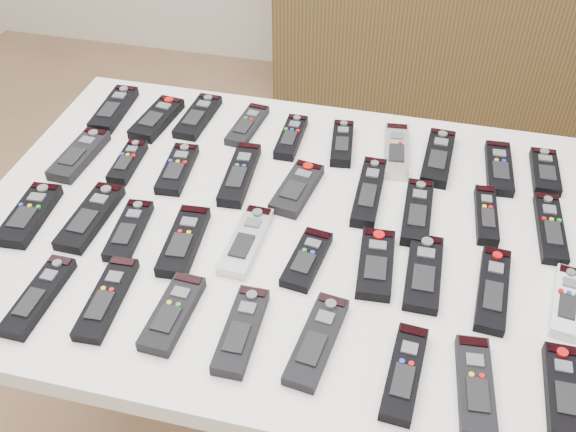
% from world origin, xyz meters
% --- Properties ---
extents(ground, '(4.00, 4.00, 0.00)m').
position_xyz_m(ground, '(0.00, 0.00, 0.00)').
color(ground, brown).
rests_on(ground, ground).
extents(table, '(1.25, 0.88, 0.78)m').
position_xyz_m(table, '(0.13, -0.04, 0.72)').
color(table, white).
rests_on(table, ground).
extents(sideboard, '(1.83, 0.43, 0.91)m').
position_xyz_m(sideboard, '(0.58, 1.78, 0.46)').
color(sideboard, '#46341C').
rests_on(sideboard, ground).
extents(remote_0, '(0.07, 0.18, 0.02)m').
position_xyz_m(remote_0, '(-0.37, 0.25, 0.79)').
color(remote_0, black).
rests_on(remote_0, table).
extents(remote_1, '(0.08, 0.17, 0.02)m').
position_xyz_m(remote_1, '(-0.25, 0.24, 0.79)').
color(remote_1, black).
rests_on(remote_1, table).
extents(remote_2, '(0.07, 0.18, 0.02)m').
position_xyz_m(remote_2, '(-0.16, 0.27, 0.79)').
color(remote_2, black).
rests_on(remote_2, table).
extents(remote_3, '(0.07, 0.17, 0.02)m').
position_xyz_m(remote_3, '(-0.04, 0.26, 0.79)').
color(remote_3, black).
rests_on(remote_3, table).
extents(remote_4, '(0.05, 0.16, 0.02)m').
position_xyz_m(remote_4, '(0.08, 0.24, 0.79)').
color(remote_4, black).
rests_on(remote_4, table).
extents(remote_5, '(0.06, 0.16, 0.02)m').
position_xyz_m(remote_5, '(0.19, 0.24, 0.79)').
color(remote_5, black).
rests_on(remote_5, table).
extents(remote_6, '(0.07, 0.19, 0.02)m').
position_xyz_m(remote_6, '(0.31, 0.24, 0.79)').
color(remote_6, '#B7B7BC').
rests_on(remote_6, table).
extents(remote_7, '(0.07, 0.19, 0.02)m').
position_xyz_m(remote_7, '(0.41, 0.24, 0.79)').
color(remote_7, black).
rests_on(remote_7, table).
extents(remote_8, '(0.06, 0.18, 0.02)m').
position_xyz_m(remote_8, '(0.54, 0.23, 0.79)').
color(remote_8, black).
rests_on(remote_8, table).
extents(remote_9, '(0.06, 0.15, 0.02)m').
position_xyz_m(remote_9, '(0.63, 0.24, 0.79)').
color(remote_9, black).
rests_on(remote_9, table).
extents(remote_10, '(0.07, 0.18, 0.02)m').
position_xyz_m(remote_10, '(-0.36, 0.06, 0.79)').
color(remote_10, black).
rests_on(remote_10, table).
extents(remote_11, '(0.05, 0.14, 0.02)m').
position_xyz_m(remote_11, '(-0.25, 0.06, 0.79)').
color(remote_11, black).
rests_on(remote_11, table).
extents(remote_12, '(0.07, 0.17, 0.02)m').
position_xyz_m(remote_12, '(-0.13, 0.07, 0.79)').
color(remote_12, black).
rests_on(remote_12, table).
extents(remote_13, '(0.06, 0.20, 0.02)m').
position_xyz_m(remote_13, '(0.00, 0.08, 0.79)').
color(remote_13, black).
rests_on(remote_13, table).
extents(remote_14, '(0.09, 0.17, 0.02)m').
position_xyz_m(remote_14, '(0.13, 0.06, 0.79)').
color(remote_14, black).
rests_on(remote_14, table).
extents(remote_15, '(0.05, 0.21, 0.02)m').
position_xyz_m(remote_15, '(0.28, 0.08, 0.79)').
color(remote_15, black).
rests_on(remote_15, table).
extents(remote_16, '(0.05, 0.18, 0.02)m').
position_xyz_m(remote_16, '(0.38, 0.04, 0.79)').
color(remote_16, black).
rests_on(remote_16, table).
extents(remote_17, '(0.05, 0.16, 0.02)m').
position_xyz_m(remote_17, '(0.51, 0.07, 0.79)').
color(remote_17, black).
rests_on(remote_17, table).
extents(remote_18, '(0.05, 0.19, 0.02)m').
position_xyz_m(remote_18, '(0.63, 0.06, 0.79)').
color(remote_18, black).
rests_on(remote_18, table).
extents(remote_19, '(0.07, 0.17, 0.02)m').
position_xyz_m(remote_19, '(-0.36, -0.14, 0.79)').
color(remote_19, black).
rests_on(remote_19, table).
extents(remote_20, '(0.06, 0.19, 0.02)m').
position_xyz_m(remote_20, '(-0.25, -0.12, 0.79)').
color(remote_20, black).
rests_on(remote_20, table).
extents(remote_21, '(0.06, 0.16, 0.02)m').
position_xyz_m(remote_21, '(-0.16, -0.14, 0.79)').
color(remote_21, black).
rests_on(remote_21, table).
extents(remote_22, '(0.07, 0.18, 0.02)m').
position_xyz_m(remote_22, '(-0.04, -0.14, 0.79)').
color(remote_22, black).
rests_on(remote_22, table).
extents(remote_23, '(0.06, 0.18, 0.02)m').
position_xyz_m(remote_23, '(0.07, -0.11, 0.79)').
color(remote_23, '#B7B7BC').
rests_on(remote_23, table).
extents(remote_24, '(0.07, 0.15, 0.02)m').
position_xyz_m(remote_24, '(0.19, -0.13, 0.79)').
color(remote_24, black).
rests_on(remote_24, table).
extents(remote_25, '(0.07, 0.17, 0.02)m').
position_xyz_m(remote_25, '(0.32, -0.12, 0.79)').
color(remote_25, black).
rests_on(remote_25, table).
extents(remote_26, '(0.06, 0.18, 0.02)m').
position_xyz_m(remote_26, '(0.40, -0.12, 0.79)').
color(remote_26, black).
rests_on(remote_26, table).
extents(remote_27, '(0.06, 0.20, 0.02)m').
position_xyz_m(remote_27, '(0.52, -0.13, 0.79)').
color(remote_27, black).
rests_on(remote_27, table).
extents(remote_28, '(0.07, 0.16, 0.02)m').
position_xyz_m(remote_28, '(0.65, -0.13, 0.79)').
color(remote_28, silver).
rests_on(remote_28, table).
extents(remote_30, '(0.05, 0.18, 0.02)m').
position_xyz_m(remote_30, '(-0.24, -0.33, 0.79)').
color(remote_30, black).
rests_on(remote_30, table).
extents(remote_31, '(0.06, 0.18, 0.02)m').
position_xyz_m(remote_31, '(-0.12, -0.31, 0.79)').
color(remote_31, black).
rests_on(remote_31, table).
extents(remote_32, '(0.06, 0.17, 0.02)m').
position_xyz_m(remote_32, '(0.00, -0.31, 0.79)').
color(remote_32, black).
rests_on(remote_32, table).
extents(remote_33, '(0.05, 0.18, 0.02)m').
position_xyz_m(remote_33, '(0.12, -0.32, 0.79)').
color(remote_33, black).
rests_on(remote_33, table).
extents(remote_34, '(0.08, 0.19, 0.02)m').
position_xyz_m(remote_34, '(0.25, -0.31, 0.79)').
color(remote_34, black).
rests_on(remote_34, table).
extents(remote_35, '(0.06, 0.18, 0.02)m').
position_xyz_m(remote_35, '(0.39, -0.34, 0.79)').
color(remote_35, black).
rests_on(remote_35, table).
extents(remote_36, '(0.07, 0.18, 0.02)m').
position_xyz_m(remote_36, '(0.50, -0.34, 0.79)').
color(remote_36, black).
rests_on(remote_36, table).
extents(remote_37, '(0.05, 0.16, 0.02)m').
position_xyz_m(remote_37, '(0.63, -0.31, 0.79)').
color(remote_37, black).
rests_on(remote_37, table).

